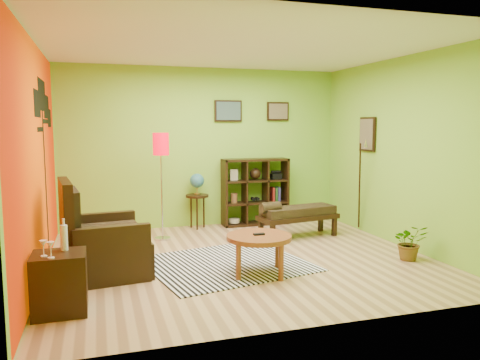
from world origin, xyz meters
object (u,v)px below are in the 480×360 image
object	(u,v)px
side_cabinet	(60,282)
globe_table	(197,187)
cube_shelf	(256,192)
bench	(296,213)
coffee_table	(259,240)
potted_plant	(410,246)
floor_lamp	(161,154)
armchair	(100,246)

from	to	relation	value
side_cabinet	globe_table	distance (m)	3.86
cube_shelf	bench	size ratio (longest dim) A/B	0.88
coffee_table	bench	distance (m)	1.98
cube_shelf	potted_plant	bearing A→B (deg)	-65.62
globe_table	bench	world-z (taller)	globe_table
bench	potted_plant	size ratio (longest dim) A/B	2.81
globe_table	cube_shelf	size ratio (longest dim) A/B	0.80
cube_shelf	bench	xyz separation A→B (m)	(0.30, -1.12, -0.21)
floor_lamp	cube_shelf	distance (m)	2.04
cube_shelf	bench	distance (m)	1.18
globe_table	floor_lamp	bearing A→B (deg)	-137.98
cube_shelf	bench	bearing A→B (deg)	-75.13
armchair	bench	xyz separation A→B (m)	(3.04, 1.08, 0.04)
coffee_table	side_cabinet	world-z (taller)	side_cabinet
armchair	floor_lamp	bearing A→B (deg)	58.50
coffee_table	potted_plant	xyz separation A→B (m)	(2.13, -0.03, -0.23)
floor_lamp	potted_plant	distance (m)	3.86
side_cabinet	bench	xyz separation A→B (m)	(3.41, 2.14, 0.09)
side_cabinet	floor_lamp	distance (m)	3.13
potted_plant	cube_shelf	bearing A→B (deg)	114.38
armchair	globe_table	world-z (taller)	armchair
armchair	potted_plant	distance (m)	4.02
floor_lamp	bench	distance (m)	2.34
side_cabinet	globe_table	xyz separation A→B (m)	(2.03, 3.25, 0.43)
armchair	floor_lamp	world-z (taller)	floor_lamp
coffee_table	cube_shelf	distance (m)	2.86
floor_lamp	globe_table	bearing A→B (deg)	42.02
armchair	potted_plant	size ratio (longest dim) A/B	2.40
globe_table	bench	size ratio (longest dim) A/B	0.70
cube_shelf	floor_lamp	bearing A→B (deg)	-160.32
armchair	side_cabinet	bearing A→B (deg)	-109.48
coffee_table	potted_plant	distance (m)	2.15
cube_shelf	potted_plant	xyz separation A→B (m)	(1.24, -2.74, -0.41)
floor_lamp	bench	bearing A→B (deg)	-13.23
armchair	globe_table	distance (m)	2.77
floor_lamp	potted_plant	world-z (taller)	floor_lamp
globe_table	bench	bearing A→B (deg)	-38.75
cube_shelf	globe_table	bearing A→B (deg)	-179.33
coffee_table	side_cabinet	bearing A→B (deg)	-166.00
side_cabinet	floor_lamp	bearing A→B (deg)	63.08
bench	floor_lamp	bearing A→B (deg)	166.77
floor_lamp	globe_table	distance (m)	1.12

